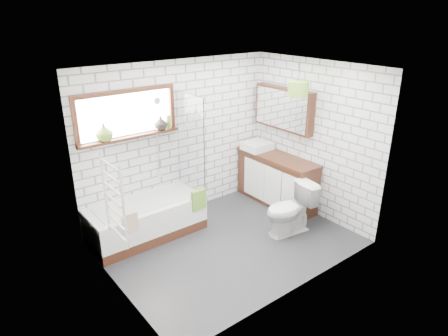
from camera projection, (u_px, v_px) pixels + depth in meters
floor at (229, 243)px, 5.85m from camera, size 3.40×2.60×0.01m
ceiling at (230, 69)px, 4.92m from camera, size 3.40×2.60×0.01m
wall_back at (179, 140)px, 6.34m from camera, size 3.40×0.01×2.50m
wall_front at (303, 197)px, 4.43m from camera, size 3.40×0.01×2.50m
wall_left at (110, 198)px, 4.41m from camera, size 0.01×2.60×2.50m
wall_right at (313, 140)px, 6.36m from camera, size 0.01×2.60×2.50m
window at (127, 115)px, 5.62m from camera, size 1.52×0.16×0.68m
towel_radiator at (114, 201)px, 4.46m from camera, size 0.06×0.52×1.00m
mirror_cabinet at (284, 109)px, 6.60m from camera, size 0.16×1.20×0.70m
shower_riser at (157, 139)px, 6.04m from camera, size 0.02×0.02×1.30m
bathtub at (146, 219)px, 5.95m from camera, size 1.69×0.74×0.55m
shower_screen at (190, 143)px, 6.03m from camera, size 0.02×0.72×1.50m
towel_green at (199, 200)px, 5.98m from camera, size 0.23×0.06×0.32m
towel_beige at (130, 223)px, 5.34m from camera, size 0.22×0.06×0.29m
vanity at (276, 180)px, 6.89m from camera, size 0.50×1.55×0.88m
basin at (257, 146)px, 7.00m from camera, size 0.46×0.40×0.13m
tap at (264, 141)px, 7.06m from camera, size 0.03×0.03×0.16m
toilet at (290, 209)px, 5.98m from camera, size 0.55×0.83×0.78m
vase_olive at (104, 134)px, 5.46m from camera, size 0.26×0.26×0.24m
vase_dark at (161, 124)px, 5.97m from camera, size 0.20×0.20×0.20m
bottle at (169, 123)px, 6.05m from camera, size 0.08×0.08×0.20m
pendant at (298, 89)px, 5.84m from camera, size 0.30×0.30×0.22m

